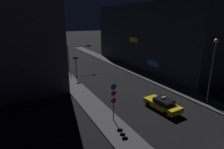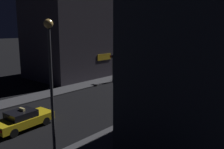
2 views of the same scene
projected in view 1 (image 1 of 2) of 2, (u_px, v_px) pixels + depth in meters
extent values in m
cube|color=#424247|center=(63.00, 74.00, 35.18)|extent=(2.71, 62.33, 0.14)
cube|color=#424247|center=(122.00, 66.00, 40.91)|extent=(2.71, 62.33, 0.14)
cube|color=#3D3842|center=(18.00, 26.00, 32.69)|extent=(9.81, 26.66, 17.69)
cube|color=yellow|center=(56.00, 60.00, 31.97)|extent=(0.08, 2.80, 0.90)
cube|color=red|center=(48.00, 29.00, 35.09)|extent=(0.08, 2.80, 0.90)
cube|color=#D859B2|center=(41.00, 3.00, 38.20)|extent=(0.08, 2.80, 0.90)
cube|color=#282D38|center=(148.00, 36.00, 39.53)|extent=(7.29, 32.29, 12.86)
cube|color=#337FE5|center=(153.00, 63.00, 33.59)|extent=(0.08, 2.80, 0.90)
cube|color=yellow|center=(133.00, 40.00, 38.04)|extent=(0.08, 2.80, 0.90)
cube|color=yellow|center=(162.00, 105.00, 21.31)|extent=(2.11, 4.52, 0.60)
cube|color=black|center=(164.00, 101.00, 20.99)|extent=(1.72, 2.09, 0.50)
cube|color=red|center=(173.00, 114.00, 19.09)|extent=(0.24, 0.08, 0.16)
cube|color=red|center=(183.00, 110.00, 19.85)|extent=(0.24, 0.08, 0.16)
cylinder|color=black|center=(148.00, 104.00, 22.11)|extent=(0.27, 0.65, 0.64)
cylinder|color=black|center=(158.00, 101.00, 22.91)|extent=(0.27, 0.65, 0.64)
cylinder|color=black|center=(166.00, 114.00, 19.88)|extent=(0.27, 0.65, 0.64)
cylinder|color=black|center=(176.00, 110.00, 20.68)|extent=(0.27, 0.65, 0.64)
cube|color=#F4E08C|center=(163.00, 98.00, 20.97)|extent=(0.57, 0.22, 0.20)
cylinder|color=#47474C|center=(68.00, 59.00, 36.28)|extent=(0.16, 0.16, 5.08)
cylinder|color=#47474C|center=(78.00, 46.00, 36.56)|extent=(4.21, 0.10, 0.10)
cube|color=black|center=(89.00, 46.00, 37.49)|extent=(0.80, 0.28, 0.32)
sphere|color=red|center=(88.00, 46.00, 37.23)|extent=(0.20, 0.20, 0.20)
sphere|color=#3F2D0C|center=(89.00, 46.00, 37.34)|extent=(0.20, 0.20, 0.20)
sphere|color=#0C3319|center=(90.00, 46.00, 37.45)|extent=(0.20, 0.20, 0.20)
cylinder|color=#47474C|center=(76.00, 67.00, 32.40)|extent=(0.16, 0.16, 3.86)
cube|color=black|center=(76.00, 58.00, 31.92)|extent=(0.80, 0.28, 0.32)
sphere|color=red|center=(74.00, 58.00, 31.66)|extent=(0.20, 0.20, 0.20)
sphere|color=#3F2D0C|center=(76.00, 58.00, 31.77)|extent=(0.20, 0.20, 0.20)
sphere|color=#0C3319|center=(77.00, 58.00, 31.88)|extent=(0.20, 0.20, 0.20)
cylinder|color=#47474C|center=(113.00, 103.00, 18.57)|extent=(0.10, 0.10, 3.73)
cylinder|color=blue|center=(114.00, 87.00, 18.06)|extent=(0.61, 0.03, 0.61)
cylinder|color=red|center=(114.00, 93.00, 18.25)|extent=(0.56, 0.03, 0.56)
cylinder|color=red|center=(114.00, 100.00, 18.47)|extent=(0.61, 0.03, 0.61)
cylinder|color=#47474C|center=(211.00, 75.00, 21.75)|extent=(0.16, 0.16, 7.29)
sphere|color=#F9C666|center=(216.00, 41.00, 20.64)|extent=(0.48, 0.48, 0.48)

